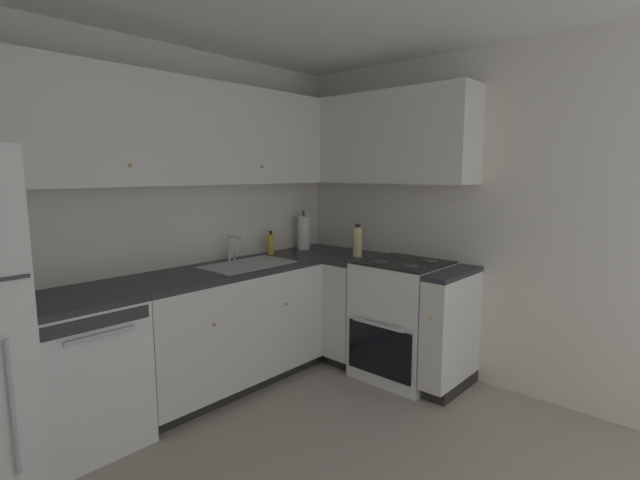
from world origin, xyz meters
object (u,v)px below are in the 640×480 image
oven_range (403,318)px  oil_bottle (358,241)px  dishwasher (81,374)px  soap_bottle (271,244)px  paper_towel_roll (304,233)px

oven_range → oil_bottle: size_ratio=3.87×
dishwasher → oil_bottle: oil_bottle is taller
soap_bottle → dishwasher: bearing=-173.7°
dishwasher → paper_towel_roll: (2.02, 0.16, 0.61)m
dishwasher → oven_range: bearing=-22.7°
dishwasher → oven_range: oven_range is taller
oven_range → soap_bottle: size_ratio=5.18×
oven_range → soap_bottle: soap_bottle is taller
dishwasher → paper_towel_roll: 2.11m
paper_towel_roll → oil_bottle: bearing=-86.5°
oven_range → soap_bottle: (-0.43, 1.05, 0.53)m
paper_towel_roll → soap_bottle: bearing=177.0°
paper_towel_roll → oil_bottle: (0.04, -0.58, -0.02)m
soap_bottle → oil_bottle: (0.41, -0.60, 0.04)m
oven_range → soap_bottle: 1.25m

